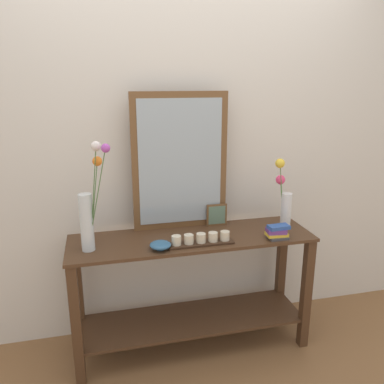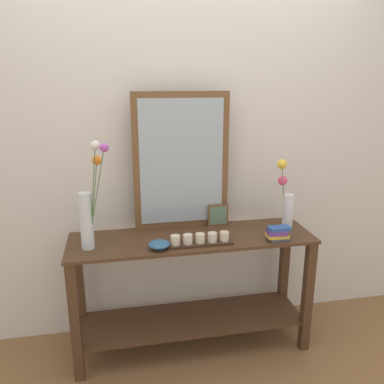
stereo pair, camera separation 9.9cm
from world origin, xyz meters
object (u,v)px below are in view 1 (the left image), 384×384
Objects in this scene: mirror_leaning at (180,162)px; picture_frame_small at (217,215)px; tall_vase_left at (89,211)px; book_stack at (277,232)px; decorative_bowl at (160,245)px; candle_tray at (201,240)px; console_table at (192,280)px; vase_right at (284,200)px.

mirror_leaning is 0.44m from picture_frame_small.
tall_vase_left reaches higher than book_stack.
tall_vase_left is at bearing 168.16° from decorative_bowl.
candle_tray is 2.67× the size of picture_frame_small.
console_table is 0.79m from vase_right.
tall_vase_left is 1.61× the size of candle_tray.
console_table is 10.67× the size of book_stack.
tall_vase_left is (-0.60, -0.06, 0.54)m from console_table.
picture_frame_small is at bearing 133.98° from book_stack.
mirror_leaning reaches higher than console_table.
vase_right reaches higher than picture_frame_small.
console_table is at bearing -80.56° from mirror_leaning.
tall_vase_left is (-0.57, -0.25, -0.20)m from mirror_leaning.
tall_vase_left is 4.29× the size of picture_frame_small.
vase_right is 3.71× the size of decorative_bowl.
candle_tray is at bearing -5.90° from tall_vase_left.
book_stack is at bearing -126.26° from vase_right.
console_table is at bearing 101.18° from candle_tray.
candle_tray reaches higher than console_table.
vase_right is (0.65, -0.18, -0.24)m from mirror_leaning.
candle_tray is at bearing 176.94° from book_stack.
vase_right is at bearing 12.77° from candle_tray.
console_table is 3.85× the size of candle_tray.
picture_frame_small reaches higher than book_stack.
picture_frame_small is at bearing 14.76° from tall_vase_left.
mirror_leaning is at bearing 99.44° from console_table.
candle_tray is at bearing 3.61° from decorative_bowl.
decorative_bowl is at bearing -11.84° from tall_vase_left.
mirror_leaning reaches higher than book_stack.
mirror_leaning is at bearing 172.13° from picture_frame_small.
book_stack is (0.72, -0.01, 0.01)m from decorative_bowl.
mirror_leaning is 5.94× the size of picture_frame_small.
tall_vase_left is at bearing 175.32° from book_stack.
candle_tray reaches higher than decorative_bowl.
tall_vase_left is 1.22m from vase_right.
tall_vase_left is 5.08× the size of decorative_bowl.
book_stack is (1.10, -0.09, -0.20)m from tall_vase_left.
vase_right is at bearing 3.26° from tall_vase_left.
vase_right is 3.14× the size of picture_frame_small.
picture_frame_small is 0.42m from book_stack.
console_table is at bearing -178.97° from vase_right.
book_stack is at bearing -16.56° from console_table.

